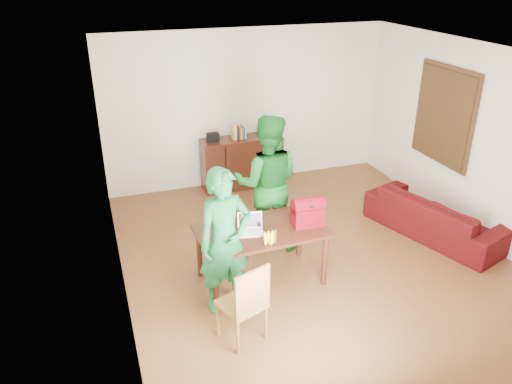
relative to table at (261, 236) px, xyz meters
name	(u,v)px	position (x,y,z in m)	size (l,w,h in m)	color
room	(312,163)	(0.86, 0.46, 0.67)	(5.20, 5.70, 2.90)	#452211
table	(261,236)	(0.00, 0.00, 0.00)	(1.58, 0.92, 0.73)	black
chair	(243,317)	(-0.55, -0.95, -0.36)	(0.54, 0.53, 0.95)	brown
person_near	(225,242)	(-0.56, -0.35, 0.23)	(0.63, 0.41, 1.73)	#155F2D
person_far	(267,183)	(0.37, 0.80, 0.31)	(0.93, 0.72, 1.90)	#125219
laptop	(251,230)	(-0.15, -0.05, 0.13)	(0.34, 0.27, 0.21)	white
bananas	(269,242)	(-0.04, -0.36, 0.12)	(0.17, 0.11, 0.06)	yellow
bottle	(274,235)	(0.04, -0.32, 0.18)	(0.06, 0.06, 0.19)	#5A3914
red_bag	(308,214)	(0.57, -0.07, 0.23)	(0.39, 0.22, 0.29)	#68060F
sofa	(435,216)	(2.80, 0.26, -0.34)	(2.05, 0.80, 0.60)	#3B070A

